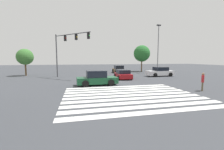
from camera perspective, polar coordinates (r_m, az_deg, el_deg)
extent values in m
plane|color=#3D3F44|center=(18.55, 0.00, -2.73)|extent=(126.09, 126.09, 0.00)
cube|color=silver|center=(8.64, 16.47, -13.32)|extent=(10.43, 0.60, 0.01)
cube|color=silver|center=(9.44, 13.60, -11.57)|extent=(10.43, 0.60, 0.01)
cube|color=silver|center=(10.26, 11.22, -10.08)|extent=(10.43, 0.60, 0.01)
cube|color=silver|center=(11.10, 9.20, -8.80)|extent=(10.43, 0.60, 0.01)
cube|color=silver|center=(11.96, 7.49, -7.69)|extent=(10.43, 0.60, 0.01)
cube|color=silver|center=(12.83, 6.01, -6.72)|extent=(10.43, 0.60, 0.01)
cube|color=silver|center=(13.71, 4.73, -5.88)|extent=(10.43, 0.60, 0.01)
cube|color=silver|center=(14.60, 3.61, -5.14)|extent=(10.43, 0.60, 0.01)
cube|color=silver|center=(15.50, 2.62, -4.48)|extent=(10.43, 0.60, 0.01)
cylinder|color=#47474C|center=(25.44, -20.32, 6.81)|extent=(0.18, 0.18, 6.67)
cylinder|color=#47474C|center=(23.03, -15.11, 14.80)|extent=(5.05, 5.05, 0.12)
cube|color=black|center=(24.00, -17.41, 13.24)|extent=(0.40, 0.40, 0.84)
sphere|color=red|center=(23.88, -17.16, 13.28)|extent=(0.16, 0.16, 0.16)
cube|color=black|center=(22.34, -13.50, 13.91)|extent=(0.40, 0.40, 0.84)
sphere|color=gold|center=(22.22, -13.20, 13.95)|extent=(0.16, 0.16, 0.16)
cube|color=black|center=(20.79, -8.96, 14.60)|extent=(0.40, 0.40, 0.84)
sphere|color=green|center=(20.68, -8.61, 14.65)|extent=(0.16, 0.16, 0.16)
cube|color=#144728|center=(16.46, -5.67, -2.03)|extent=(4.43, 1.92, 0.68)
cube|color=black|center=(16.36, -6.02, 0.41)|extent=(2.15, 1.65, 0.74)
cylinder|color=black|center=(17.61, -1.80, -2.07)|extent=(0.70, 0.25, 0.69)
cylinder|color=black|center=(15.91, -0.31, -2.94)|extent=(0.70, 0.25, 0.69)
cylinder|color=black|center=(17.19, -10.60, -2.37)|extent=(0.70, 0.25, 0.69)
cylinder|color=black|center=(15.44, -10.07, -3.31)|extent=(0.70, 0.25, 0.69)
cube|color=maroon|center=(21.93, 4.12, -0.15)|extent=(2.02, 4.36, 0.61)
cube|color=black|center=(21.78, 4.20, 1.32)|extent=(1.74, 2.46, 0.54)
cylinder|color=black|center=(23.04, 1.11, -0.26)|extent=(0.25, 0.62, 0.61)
cylinder|color=black|center=(23.45, 5.53, -0.17)|extent=(0.25, 0.62, 0.61)
cylinder|color=black|center=(20.46, 2.50, -1.06)|extent=(0.25, 0.62, 0.61)
cylinder|color=black|center=(20.92, 7.43, -0.95)|extent=(0.25, 0.62, 0.61)
cube|color=brown|center=(31.41, 2.49, 1.77)|extent=(2.09, 4.75, 0.62)
cube|color=black|center=(31.09, 2.60, 2.99)|extent=(1.78, 2.38, 0.75)
cylinder|color=black|center=(32.66, 0.34, 1.65)|extent=(0.26, 0.67, 0.66)
cylinder|color=black|center=(33.04, 3.56, 1.69)|extent=(0.26, 0.67, 0.66)
cylinder|color=black|center=(29.83, 1.30, 1.23)|extent=(0.26, 0.67, 0.66)
cylinder|color=black|center=(30.24, 4.80, 1.28)|extent=(0.26, 0.67, 0.66)
cube|color=silver|center=(26.20, 17.71, 0.76)|extent=(4.56, 2.02, 0.75)
cube|color=black|center=(26.22, 18.03, 2.25)|extent=(2.15, 1.75, 0.61)
cylinder|color=black|center=(24.68, 16.15, -0.04)|extent=(0.65, 0.24, 0.64)
cylinder|color=black|center=(26.31, 14.03, 0.39)|extent=(0.65, 0.24, 0.64)
cylinder|color=black|center=(26.23, 21.38, 0.13)|extent=(0.65, 0.24, 0.64)
cylinder|color=black|center=(27.77, 19.06, 0.52)|extent=(0.65, 0.24, 0.64)
cylinder|color=brown|center=(15.62, 31.16, -3.82)|extent=(0.14, 0.14, 0.79)
cylinder|color=brown|center=(15.77, 31.18, -3.73)|extent=(0.14, 0.14, 0.79)
cube|color=#B22328|center=(15.60, 31.31, -1.22)|extent=(0.41, 0.41, 0.62)
sphere|color=#8C6647|center=(15.56, 31.40, 0.31)|extent=(0.21, 0.21, 0.21)
cylinder|color=slate|center=(32.13, 17.12, 9.18)|extent=(0.16, 0.16, 9.47)
cube|color=#333338|center=(32.77, 17.40, 17.65)|extent=(0.80, 0.36, 0.20)
cylinder|color=brown|center=(29.63, -30.02, 1.76)|extent=(0.26, 0.26, 2.07)
sphere|color=#3D7533|center=(29.58, -30.24, 6.00)|extent=(2.72, 2.72, 2.72)
cylinder|color=brown|center=(35.24, 11.20, 3.40)|extent=(0.26, 0.26, 2.55)
sphere|color=#286B2D|center=(35.23, 11.30, 8.04)|extent=(3.72, 3.72, 3.72)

